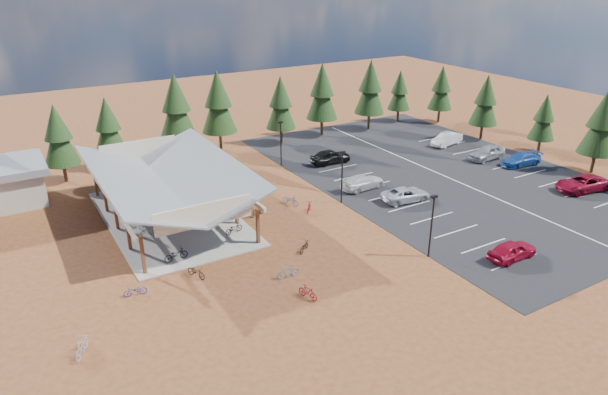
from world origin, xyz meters
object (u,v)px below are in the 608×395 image
at_px(car_0, 512,250).
at_px(car_2, 406,194).
at_px(car_3, 363,182).
at_px(car_8, 487,153).
at_px(lamp_post_2, 281,140).
at_px(bike_10, 135,291).
at_px(bike_11, 308,292).
at_px(car_9, 447,139).
at_px(bike_13, 288,271).
at_px(bike_7, 162,189).
at_px(trash_bin_1, 251,200).
at_px(bike_0, 176,255).
at_px(bike_14, 290,200).
at_px(bike_pavilion, 166,178).
at_px(bike_12, 304,247).
at_px(bike_1, 136,226).
at_px(bike_2, 135,205).
at_px(bike_5, 204,209).
at_px(bike_8, 196,272).
at_px(bike_3, 119,196).
at_px(bike_16, 257,211).
at_px(bike_6, 184,209).
at_px(trash_bin_0, 241,212).
at_px(lamp_post_1, 342,174).
at_px(car_6, 582,183).
at_px(bike_9, 81,347).
at_px(lamp_post_0, 432,222).
at_px(bike_4, 234,228).
at_px(bike_15, 309,207).

bearing_deg(car_0, car_2, -2.20).
height_order(car_3, car_8, car_8).
xyz_separation_m(lamp_post_2, bike_10, (-20.94, -17.93, -2.57)).
height_order(bike_11, car_9, car_9).
xyz_separation_m(bike_11, bike_13, (0.18, 3.01, 0.03)).
bearing_deg(car_8, bike_7, -106.43).
distance_m(trash_bin_1, bike_0, 11.81).
height_order(bike_0, bike_14, bike_0).
distance_m(trash_bin_1, car_0, 23.35).
bearing_deg(bike_0, bike_14, -72.65).
bearing_deg(bike_10, car_0, 76.56).
height_order(bike_pavilion, bike_12, bike_pavilion).
height_order(bike_1, car_3, car_3).
xyz_separation_m(bike_2, car_0, (22.57, -23.58, 0.20)).
bearing_deg(bike_5, bike_8, 158.18).
xyz_separation_m(bike_3, bike_16, (9.86, -9.55, -0.15)).
bearing_deg(bike_6, car_3, -110.54).
relative_size(bike_7, car_8, 0.38).
distance_m(trash_bin_0, bike_14, 5.13).
xyz_separation_m(bike_14, car_2, (9.87, -4.89, 0.20)).
relative_size(bike_7, bike_8, 1.03).
bearing_deg(bike_11, bike_8, 112.70).
distance_m(lamp_post_1, bike_14, 5.44).
xyz_separation_m(lamp_post_1, bike_6, (-13.71, 5.00, -2.46)).
height_order(bike_5, bike_14, bike_5).
distance_m(bike_3, car_2, 27.27).
xyz_separation_m(lamp_post_2, bike_13, (-10.81, -21.16, -2.46)).
height_order(trash_bin_0, car_6, car_6).
height_order(trash_bin_0, bike_2, bike_2).
bearing_deg(bike_9, bike_pavilion, -93.88).
bearing_deg(bike_14, lamp_post_2, 46.69).
relative_size(bike_10, car_2, 0.33).
xyz_separation_m(bike_8, car_3, (20.33, 7.56, 0.29)).
bearing_deg(bike_3, lamp_post_2, -74.98).
bearing_deg(bike_pavilion, bike_10, -118.54).
distance_m(lamp_post_0, bike_14, 14.97).
height_order(bike_1, car_8, car_8).
bearing_deg(car_9, bike_1, -94.92).
height_order(bike_3, bike_14, bike_3).
bearing_deg(bike_3, bike_10, -177.96).
bearing_deg(bike_14, bike_2, 135.73).
relative_size(bike_6, bike_9, 0.86).
bearing_deg(bike_11, car_6, -13.97).
relative_size(bike_7, bike_11, 1.09).
height_order(bike_pavilion, lamp_post_1, lamp_post_1).
bearing_deg(bike_2, bike_4, -154.64).
height_order(lamp_post_0, lamp_post_2, same).
relative_size(bike_0, bike_15, 1.14).
xyz_separation_m(car_3, car_8, (17.74, -0.01, 0.11)).
relative_size(bike_6, bike_11, 0.97).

